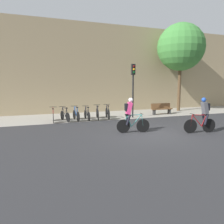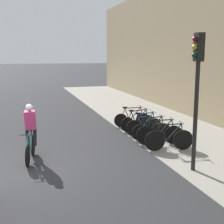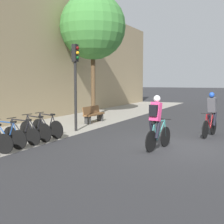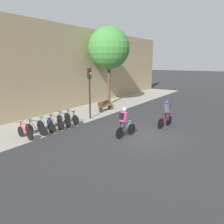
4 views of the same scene
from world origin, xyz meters
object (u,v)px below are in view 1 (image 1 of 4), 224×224
Objects in this scene: parked_bike_1 at (65,115)px; bench at (161,109)px; parked_bike_5 at (108,113)px; cyclist_grey at (203,114)px; parked_bike_4 at (97,113)px; parked_bike_3 at (87,114)px; cyclist_pink at (130,114)px; parked_bike_2 at (76,115)px; traffic_light_pole at (133,81)px; parked_bike_0 at (53,116)px.

parked_bike_1 is 0.94× the size of bench.
parked_bike_5 is (2.99, 0.00, 0.02)m from parked_bike_1.
bench is at bearing 5.79° from parked_bike_5.
cyclist_grey is 7.03m from parked_bike_4.
cyclist_pink is at bearing -76.40° from parked_bike_3.
parked_bike_2 is 0.75m from parked_bike_3.
parked_bike_1 reaches higher than bench.
parked_bike_3 is at bearing 176.84° from traffic_light_pole.
cyclist_pink reaches higher than bench.
cyclist_grey is 1.11× the size of parked_bike_2.
parked_bike_5 reaches higher than parked_bike_0.
traffic_light_pole is (2.63, -0.19, 2.25)m from parked_bike_4.
parked_bike_3 is at bearing 103.60° from cyclist_pink.
parked_bike_4 is (-0.36, 4.60, -0.53)m from cyclist_pink.
traffic_light_pole is at bearing -4.09° from parked_bike_4.
cyclist_pink is 4.76m from parked_bike_3.
cyclist_grey is at bearing -104.82° from bench.
bench is at bearing 5.02° from parked_bike_4.
parked_bike_5 is at bearing 0.03° from parked_bike_1.
traffic_light_pole reaches higher than bench.
parked_bike_1 is (0.75, -0.00, 0.00)m from parked_bike_0.
parked_bike_5 is at bearing -174.21° from bench.
cyclist_pink is 0.99× the size of cyclist_grey.
parked_bike_1 is (-6.08, 5.86, -0.56)m from cyclist_grey.
parked_bike_1 is at bearing 119.58° from cyclist_pink.
cyclist_grey is 1.10× the size of parked_bike_0.
cyclist_pink is 1.03× the size of parked_bike_4.
cyclist_grey is (3.47, -1.27, -0.00)m from cyclist_pink.
parked_bike_1 is 0.98× the size of parked_bike_5.
parked_bike_5 is (-3.09, 5.86, -0.53)m from cyclist_grey.
parked_bike_0 reaches higher than parked_bike_3.
traffic_light_pole reaches higher than parked_bike_1.
parked_bike_3 is 1.50m from parked_bike_5.
parked_bike_0 is 3.00m from parked_bike_4.
parked_bike_1 is at bearing -179.97° from parked_bike_4.
traffic_light_pole is at bearing -2.20° from parked_bike_1.
parked_bike_3 is at bearing -175.56° from bench.
parked_bike_4 reaches higher than parked_bike_0.
parked_bike_0 reaches higher than bench.
parked_bike_1 is 1.01× the size of parked_bike_3.
parked_bike_3 is at bearing 128.03° from cyclist_grey.
parked_bike_2 is at bearing -179.99° from parked_bike_5.
parked_bike_2 is 0.94× the size of parked_bike_4.
traffic_light_pole is (1.88, -0.19, 2.24)m from parked_bike_5.
cyclist_pink is 4.99m from parked_bike_2.
parked_bike_5 reaches higher than bench.
parked_bike_2 is at bearing 180.00° from parked_bike_4.
parked_bike_3 is at bearing -0.12° from parked_bike_2.
parked_bike_5 is at bearing 117.78° from cyclist_grey.
parked_bike_5 reaches higher than parked_bike_3.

